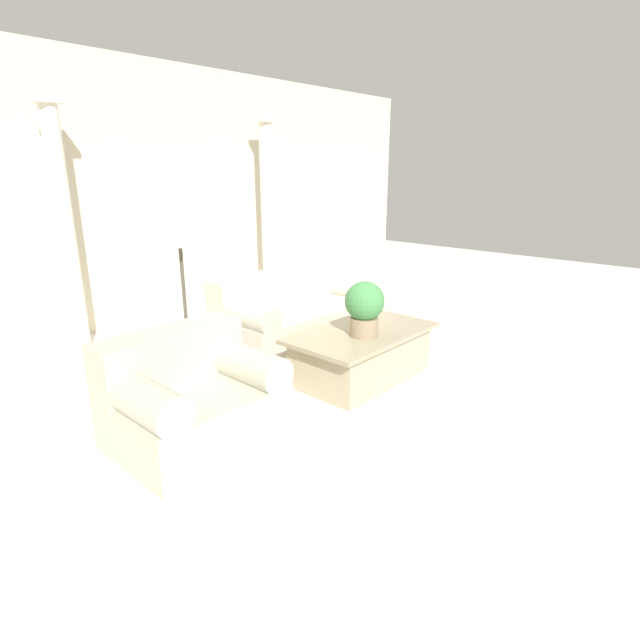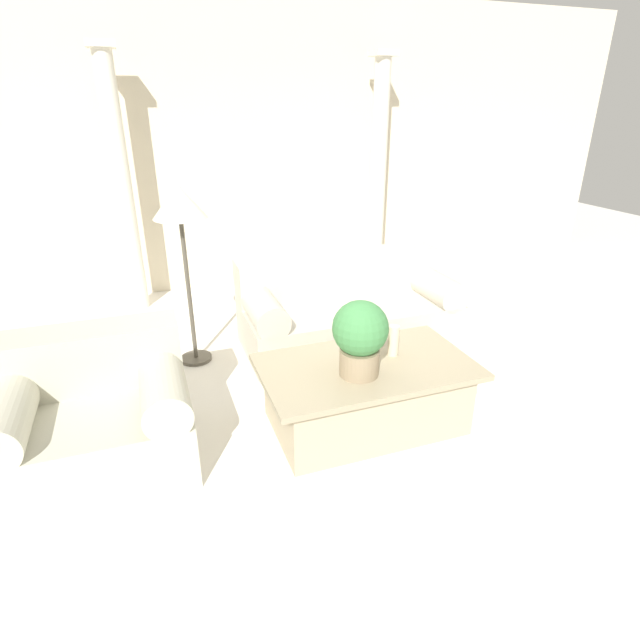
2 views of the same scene
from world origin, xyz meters
name	(u,v)px [view 2 (image 2 of 2)]	position (x,y,z in m)	size (l,w,h in m)	color
ground_plane	(352,396)	(0.00, 0.00, 0.00)	(16.00, 16.00, 0.00)	silver
wall_back	(255,148)	(0.00, 2.95, 1.60)	(10.00, 0.06, 3.20)	beige
sofa_long	(347,309)	(0.33, 0.92, 0.33)	(1.93, 0.89, 0.79)	beige
loveseat	(95,411)	(-1.78, -0.10, 0.34)	(1.12, 0.89, 0.79)	beige
coffee_table	(366,394)	(-0.06, -0.35, 0.24)	(1.43, 0.83, 0.47)	tan
potted_plant	(360,335)	(-0.16, -0.45, 0.75)	(0.36, 0.36, 0.50)	#937F60
pillar_candle	(394,340)	(0.17, -0.28, 0.58)	(0.08, 0.08, 0.22)	beige
floor_lamp	(180,212)	(-1.06, 1.02, 1.30)	(0.42, 0.42, 1.51)	#4C473D
column_left	(122,184)	(-1.48, 2.50, 1.33)	(0.26, 0.26, 2.60)	silver
column_right	(378,172)	(1.37, 2.50, 1.33)	(0.26, 0.26, 2.60)	silver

